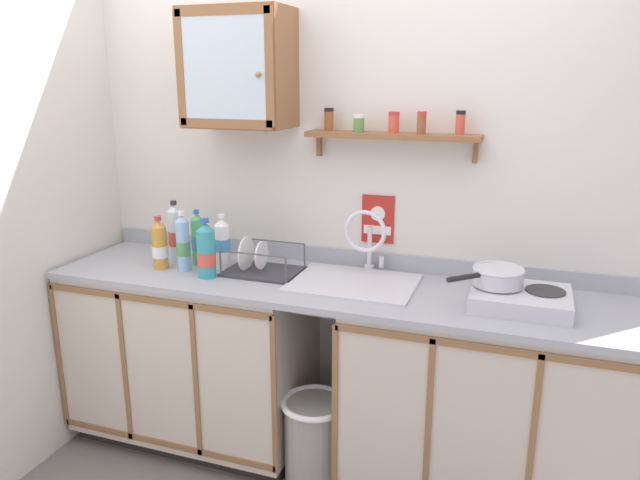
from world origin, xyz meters
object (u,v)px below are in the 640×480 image
at_px(sink, 355,284).
at_px(trash_bin, 315,440).
at_px(hot_plate_stove, 520,299).
at_px(bottle_water_clear_2, 175,234).
at_px(bottle_juice_amber_3, 160,246).
at_px(bottle_opaque_white_0, 223,244).
at_px(bottle_water_blue_1, 183,244).
at_px(wall_cabinet, 238,69).
at_px(bottle_soda_green_4, 198,240).
at_px(bottle_detergent_teal_5, 206,252).
at_px(dish_rack, 261,266).
at_px(warning_sign, 378,220).
at_px(saucepan, 497,276).

relative_size(sink, trash_bin, 1.28).
height_order(hot_plate_stove, bottle_water_clear_2, bottle_water_clear_2).
distance_m(hot_plate_stove, bottle_juice_amber_3, 1.66).
height_order(sink, hot_plate_stove, sink).
bearing_deg(bottle_opaque_white_0, sink, 0.91).
distance_m(bottle_opaque_white_0, bottle_water_blue_1, 0.19).
relative_size(hot_plate_stove, wall_cabinet, 0.72).
xyz_separation_m(bottle_juice_amber_3, trash_bin, (0.83, -0.10, -0.82)).
bearing_deg(bottle_soda_green_4, trash_bin, -17.84).
relative_size(bottle_juice_amber_3, bottle_detergent_teal_5, 0.92).
distance_m(bottle_opaque_white_0, wall_cabinet, 0.82).
distance_m(bottle_juice_amber_3, dish_rack, 0.50).
height_order(sink, bottle_water_clear_2, sink).
distance_m(bottle_water_clear_2, bottle_soda_green_4, 0.13).
relative_size(bottle_water_clear_2, trash_bin, 0.71).
relative_size(dish_rack, warning_sign, 1.54).
height_order(bottle_water_blue_1, bottle_soda_green_4, bottle_water_blue_1).
bearing_deg(bottle_water_blue_1, bottle_water_clear_2, 134.56).
bearing_deg(bottle_detergent_teal_5, trash_bin, -6.23).
distance_m(hot_plate_stove, bottle_detergent_teal_5, 1.39).
bearing_deg(bottle_soda_green_4, bottle_water_blue_1, -95.65).
xyz_separation_m(sink, dish_rack, (-0.46, -0.01, 0.04)).
distance_m(saucepan, bottle_soda_green_4, 1.43).
height_order(bottle_water_blue_1, warning_sign, warning_sign).
height_order(hot_plate_stove, bottle_water_blue_1, bottle_water_blue_1).
bearing_deg(bottle_water_clear_2, bottle_opaque_white_0, -5.78).
height_order(bottle_water_clear_2, wall_cabinet, wall_cabinet).
distance_m(sink, saucepan, 0.63).
bearing_deg(dish_rack, bottle_water_clear_2, 176.79).
distance_m(dish_rack, trash_bin, 0.84).
bearing_deg(trash_bin, bottle_detergent_teal_5, 173.77).
relative_size(hot_plate_stove, warning_sign, 1.67).
xyz_separation_m(bottle_juice_amber_3, bottle_detergent_teal_5, (0.28, -0.04, 0.01)).
bearing_deg(dish_rack, sink, 1.11).
bearing_deg(bottle_juice_amber_3, sink, 6.50).
distance_m(warning_sign, trash_bin, 1.07).
relative_size(bottle_juice_amber_3, bottle_soda_green_4, 0.94).
height_order(hot_plate_stove, warning_sign, warning_sign).
height_order(saucepan, dish_rack, dish_rack).
distance_m(bottle_detergent_teal_5, dish_rack, 0.27).
xyz_separation_m(warning_sign, trash_bin, (-0.16, -0.46, -0.95)).
relative_size(bottle_opaque_white_0, bottle_water_clear_2, 0.87).
distance_m(sink, trash_bin, 0.74).
relative_size(bottle_water_blue_1, warning_sign, 1.26).
distance_m(bottle_water_blue_1, bottle_detergent_teal_5, 0.16).
bearing_deg(sink, bottle_water_blue_1, -172.92).
height_order(bottle_water_clear_2, trash_bin, bottle_water_clear_2).
height_order(bottle_water_blue_1, dish_rack, bottle_water_blue_1).
height_order(bottle_soda_green_4, dish_rack, bottle_soda_green_4).
xyz_separation_m(sink, bottle_soda_green_4, (-0.81, 0.01, 0.13)).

